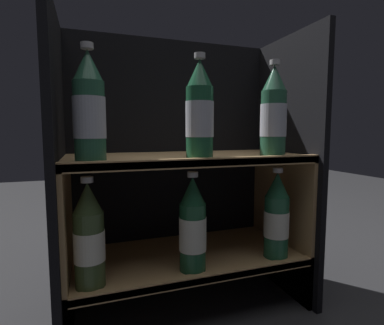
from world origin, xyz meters
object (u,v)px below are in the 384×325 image
(bottle_upper_front_1, at_px, (199,112))
(bottle_lower_front_1, at_px, (193,227))
(bottle_lower_front_2, at_px, (276,217))
(bottle_lower_front_0, at_px, (89,238))
(bottle_upper_front_0, at_px, (89,110))
(bottle_upper_front_2, at_px, (273,114))

(bottle_upper_front_1, bearing_deg, bottle_lower_front_1, 180.00)
(bottle_lower_front_1, bearing_deg, bottle_lower_front_2, -0.00)
(bottle_upper_front_1, distance_m, bottle_lower_front_2, 0.40)
(bottle_lower_front_0, distance_m, bottle_lower_front_1, 0.27)
(bottle_lower_front_1, bearing_deg, bottle_upper_front_0, -180.00)
(bottle_upper_front_2, bearing_deg, bottle_lower_front_0, 180.00)
(bottle_lower_front_1, height_order, bottle_lower_front_2, same)
(bottle_upper_front_0, bearing_deg, bottle_lower_front_1, 0.00)
(bottle_lower_front_0, height_order, bottle_lower_front_1, same)
(bottle_lower_front_0, bearing_deg, bottle_upper_front_2, 0.00)
(bottle_upper_front_0, xyz_separation_m, bottle_lower_front_1, (0.26, 0.00, -0.31))
(bottle_lower_front_0, xyz_separation_m, bottle_lower_front_1, (0.27, 0.00, -0.00))
(bottle_lower_front_0, height_order, bottle_lower_front_2, same)
(bottle_upper_front_2, height_order, bottle_lower_front_0, bottle_upper_front_2)
(bottle_upper_front_1, bearing_deg, bottle_upper_front_0, -180.00)
(bottle_upper_front_1, bearing_deg, bottle_lower_front_2, -0.00)
(bottle_upper_front_2, distance_m, bottle_lower_front_0, 0.61)
(bottle_lower_front_0, bearing_deg, bottle_upper_front_1, -0.00)
(bottle_lower_front_0, relative_size, bottle_lower_front_2, 1.00)
(bottle_upper_front_0, relative_size, bottle_lower_front_1, 1.00)
(bottle_lower_front_1, bearing_deg, bottle_upper_front_1, -0.00)
(bottle_lower_front_1, distance_m, bottle_lower_front_2, 0.27)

